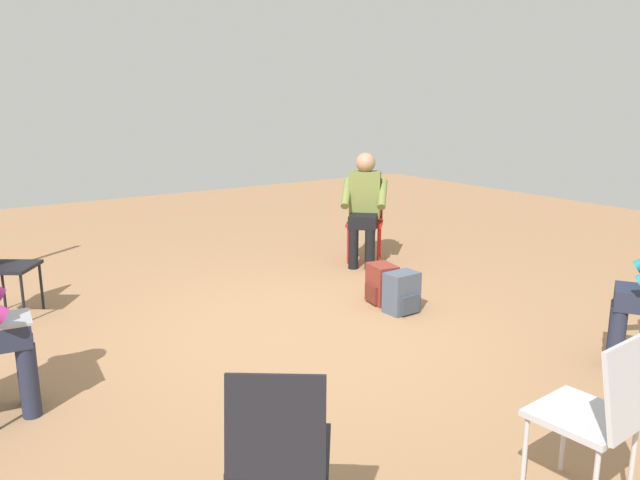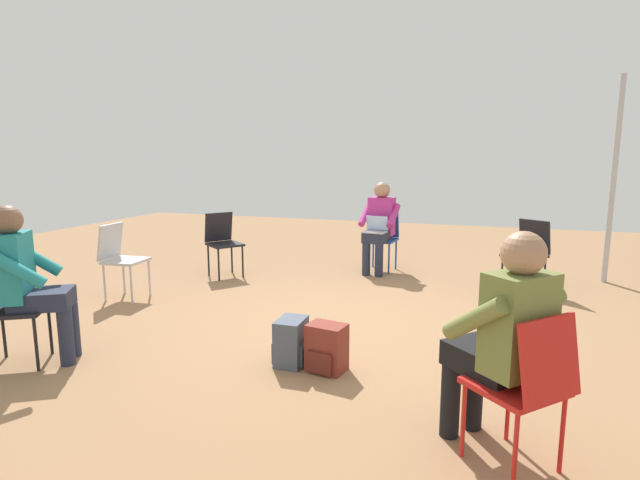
{
  "view_description": "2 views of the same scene",
  "coord_description": "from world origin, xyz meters",
  "px_view_note": "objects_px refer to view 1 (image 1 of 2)",
  "views": [
    {
      "loc": [
        2.58,
        3.94,
        1.86
      ],
      "look_at": [
        0.0,
        0.2,
        0.8
      ],
      "focal_mm": 35.0,
      "sensor_mm": 36.0,
      "label": 1
    },
    {
      "loc": [
        -4.36,
        -1.3,
        1.6
      ],
      "look_at": [
        -0.14,
        0.12,
        0.84
      ],
      "focal_mm": 28.0,
      "sensor_mm": 36.0,
      "label": 2
    }
  ],
  "objects_px": {
    "chair_southwest": "(365,217)",
    "backpack_near_laptop_user": "(402,295)",
    "backpack_by_empty_chair": "(382,286)",
    "chair_northeast": "(279,447)",
    "person_in_olive": "(364,202)",
    "chair_north": "(599,410)",
    "chair_southeast": "(0,260)"
  },
  "relations": [
    {
      "from": "chair_northeast",
      "to": "person_in_olive",
      "type": "xyz_separation_m",
      "value": [
        -3.17,
        -3.44,
        0.2
      ]
    },
    {
      "from": "chair_southwest",
      "to": "backpack_by_empty_chair",
      "type": "bearing_deg",
      "value": 100.48
    },
    {
      "from": "person_in_olive",
      "to": "backpack_by_empty_chair",
      "type": "bearing_deg",
      "value": 101.72
    },
    {
      "from": "chair_southwest",
      "to": "chair_northeast",
      "type": "bearing_deg",
      "value": 90.65
    },
    {
      "from": "chair_southwest",
      "to": "chair_northeast",
      "type": "height_order",
      "value": "same"
    },
    {
      "from": "chair_north",
      "to": "backpack_by_empty_chair",
      "type": "relative_size",
      "value": 2.36
    },
    {
      "from": "chair_southwest",
      "to": "person_in_olive",
      "type": "xyz_separation_m",
      "value": [
        0.11,
        0.12,
        0.2
      ]
    },
    {
      "from": "chair_north",
      "to": "backpack_by_empty_chair",
      "type": "height_order",
      "value": "chair_north"
    },
    {
      "from": "chair_northeast",
      "to": "backpack_by_empty_chair",
      "type": "xyz_separation_m",
      "value": [
        -2.43,
        -2.24,
        -0.34
      ]
    },
    {
      "from": "chair_north",
      "to": "backpack_near_laptop_user",
      "type": "xyz_separation_m",
      "value": [
        -1.08,
        -2.5,
        -0.34
      ]
    },
    {
      "from": "backpack_near_laptop_user",
      "to": "chair_southeast",
      "type": "bearing_deg",
      "value": -33.18
    },
    {
      "from": "chair_southwest",
      "to": "chair_northeast",
      "type": "relative_size",
      "value": 1.0
    },
    {
      "from": "chair_north",
      "to": "chair_southwest",
      "type": "xyz_separation_m",
      "value": [
        -1.96,
        -4.11,
        0.0
      ]
    },
    {
      "from": "chair_southwest",
      "to": "backpack_near_laptop_user",
      "type": "distance_m",
      "value": 1.87
    },
    {
      "from": "chair_southwest",
      "to": "backpack_by_empty_chair",
      "type": "distance_m",
      "value": 1.6
    },
    {
      "from": "backpack_by_empty_chair",
      "to": "chair_northeast",
      "type": "bearing_deg",
      "value": 42.67
    },
    {
      "from": "chair_southeast",
      "to": "person_in_olive",
      "type": "xyz_separation_m",
      "value": [
        -3.63,
        0.38,
        0.2
      ]
    },
    {
      "from": "chair_southeast",
      "to": "backpack_by_empty_chair",
      "type": "height_order",
      "value": "chair_southeast"
    },
    {
      "from": "person_in_olive",
      "to": "backpack_near_laptop_user",
      "type": "relative_size",
      "value": 3.44
    },
    {
      "from": "chair_north",
      "to": "backpack_near_laptop_user",
      "type": "relative_size",
      "value": 2.36
    },
    {
      "from": "chair_north",
      "to": "backpack_near_laptop_user",
      "type": "height_order",
      "value": "chair_north"
    },
    {
      "from": "chair_northeast",
      "to": "person_in_olive",
      "type": "height_order",
      "value": "person_in_olive"
    },
    {
      "from": "chair_northeast",
      "to": "backpack_by_empty_chair",
      "type": "height_order",
      "value": "chair_northeast"
    },
    {
      "from": "chair_southwest",
      "to": "chair_northeast",
      "type": "xyz_separation_m",
      "value": [
        3.28,
        3.56,
        0.0
      ]
    },
    {
      "from": "backpack_by_empty_chair",
      "to": "chair_southwest",
      "type": "bearing_deg",
      "value": -122.85
    },
    {
      "from": "chair_southeast",
      "to": "person_in_olive",
      "type": "bearing_deg",
      "value": 119.36
    },
    {
      "from": "chair_north",
      "to": "person_in_olive",
      "type": "relative_size",
      "value": 0.69
    },
    {
      "from": "person_in_olive",
      "to": "chair_southwest",
      "type": "bearing_deg",
      "value": -90.0
    },
    {
      "from": "chair_northeast",
      "to": "backpack_near_laptop_user",
      "type": "height_order",
      "value": "chair_northeast"
    },
    {
      "from": "chair_southwest",
      "to": "person_in_olive",
      "type": "distance_m",
      "value": 0.26
    },
    {
      "from": "backpack_by_empty_chair",
      "to": "chair_southeast",
      "type": "bearing_deg",
      "value": -28.57
    },
    {
      "from": "chair_southwest",
      "to": "backpack_by_empty_chair",
      "type": "xyz_separation_m",
      "value": [
        0.85,
        1.32,
        -0.34
      ]
    }
  ]
}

